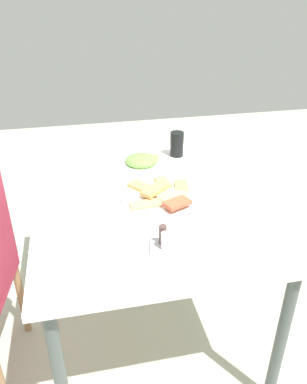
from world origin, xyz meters
TOP-DOWN VIEW (x-y plane):
  - ground_plane at (0.00, 0.00)m, footprint 6.00×6.00m
  - dining_table at (0.00, 0.00)m, footprint 1.08×0.90m
  - pide_platter at (-0.00, -0.05)m, footprint 0.33×0.33m
  - salad_plate_greens at (0.32, -0.03)m, footprint 0.22×0.22m
  - soda_can at (0.40, -0.22)m, footprint 0.09×0.09m
  - paper_napkin at (-0.21, 0.17)m, footprint 0.18×0.18m
  - fork at (-0.21, 0.15)m, footprint 0.16×0.07m
  - spoon at (-0.21, 0.19)m, footprint 0.17×0.05m
  - condiment_caddy at (-0.33, 0.02)m, footprint 0.10×0.10m

SIDE VIEW (x-z plane):
  - ground_plane at x=0.00m, z-range 0.00..0.00m
  - dining_table at x=0.00m, z-range 0.28..0.98m
  - paper_napkin at x=-0.21m, z-range 0.71..0.71m
  - fork at x=-0.21m, z-range 0.71..0.71m
  - spoon at x=-0.21m, z-range 0.71..0.71m
  - pide_platter at x=0.00m, z-range 0.70..0.74m
  - salad_plate_greens at x=0.32m, z-range 0.70..0.75m
  - condiment_caddy at x=-0.33m, z-range 0.69..0.77m
  - soda_can at x=0.40m, z-range 0.71..0.83m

